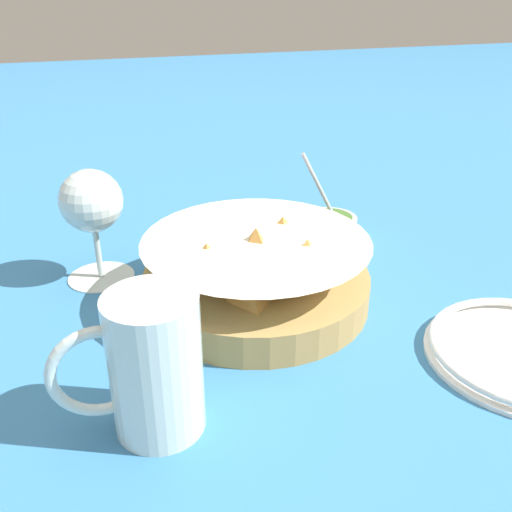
% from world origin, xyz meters
% --- Properties ---
extents(ground_plane, '(4.00, 4.00, 0.00)m').
position_xyz_m(ground_plane, '(0.00, 0.00, 0.00)').
color(ground_plane, teal).
extents(food_basket, '(0.24, 0.24, 0.09)m').
position_xyz_m(food_basket, '(0.03, -0.01, 0.03)').
color(food_basket, '#B2894C').
rests_on(food_basket, ground_plane).
extents(sauce_cup, '(0.08, 0.07, 0.13)m').
position_xyz_m(sauce_cup, '(-0.11, -0.13, 0.02)').
color(sauce_cup, '#B7B7BC').
rests_on(sauce_cup, ground_plane).
extents(wine_glass, '(0.08, 0.08, 0.13)m').
position_xyz_m(wine_glass, '(0.19, -0.11, 0.09)').
color(wine_glass, silver).
rests_on(wine_glass, ground_plane).
extents(beer_mug, '(0.12, 0.07, 0.12)m').
position_xyz_m(beer_mug, '(0.16, 0.15, 0.05)').
color(beer_mug, silver).
rests_on(beer_mug, ground_plane).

